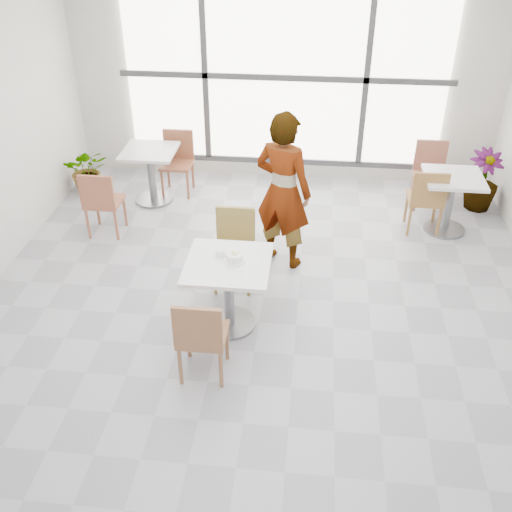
# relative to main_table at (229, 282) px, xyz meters

# --- Properties ---
(floor) EXTENTS (7.00, 7.00, 0.00)m
(floor) POSITION_rel_main_table_xyz_m (0.29, 0.05, -0.52)
(floor) COLOR #9E9EA5
(floor) RESTS_ON ground
(ceiling) EXTENTS (7.00, 7.00, 0.00)m
(ceiling) POSITION_rel_main_table_xyz_m (0.29, 0.05, 2.48)
(ceiling) COLOR white
(ceiling) RESTS_ON ground
(wall_back) EXTENTS (6.00, 0.00, 6.00)m
(wall_back) POSITION_rel_main_table_xyz_m (0.29, 3.55, 0.98)
(wall_back) COLOR silver
(wall_back) RESTS_ON ground
(window) EXTENTS (4.60, 0.07, 2.52)m
(window) POSITION_rel_main_table_xyz_m (0.29, 3.49, 0.98)
(window) COLOR white
(window) RESTS_ON ground
(main_table) EXTENTS (0.80, 0.80, 0.75)m
(main_table) POSITION_rel_main_table_xyz_m (0.00, 0.00, 0.00)
(main_table) COLOR white
(main_table) RESTS_ON ground
(chair_near) EXTENTS (0.42, 0.42, 0.87)m
(chair_near) POSITION_rel_main_table_xyz_m (-0.13, -0.76, -0.02)
(chair_near) COLOR #956241
(chair_near) RESTS_ON ground
(chair_far) EXTENTS (0.42, 0.42, 0.87)m
(chair_far) POSITION_rel_main_table_xyz_m (-0.05, 0.76, -0.02)
(chair_far) COLOR olive
(chair_far) RESTS_ON ground
(oatmeal_bowl) EXTENTS (0.21, 0.21, 0.10)m
(oatmeal_bowl) POSITION_rel_main_table_xyz_m (0.06, 0.03, 0.27)
(oatmeal_bowl) COLOR white
(oatmeal_bowl) RESTS_ON main_table
(coffee_cup) EXTENTS (0.16, 0.13, 0.07)m
(coffee_cup) POSITION_rel_main_table_xyz_m (-0.09, 0.10, 0.26)
(coffee_cup) COLOR white
(coffee_cup) RESTS_ON main_table
(person) EXTENTS (0.78, 0.66, 1.81)m
(person) POSITION_rel_main_table_xyz_m (0.43, 1.22, 0.38)
(person) COLOR black
(person) RESTS_ON ground
(bg_table_left) EXTENTS (0.70, 0.70, 0.75)m
(bg_table_left) POSITION_rel_main_table_xyz_m (-1.44, 2.56, -0.04)
(bg_table_left) COLOR silver
(bg_table_left) RESTS_ON ground
(bg_table_right) EXTENTS (0.70, 0.70, 0.75)m
(bg_table_right) POSITION_rel_main_table_xyz_m (2.46, 2.16, -0.04)
(bg_table_right) COLOR white
(bg_table_right) RESTS_ON ground
(bg_chair_left_near) EXTENTS (0.42, 0.42, 0.87)m
(bg_chair_left_near) POSITION_rel_main_table_xyz_m (-1.79, 1.57, -0.02)
(bg_chair_left_near) COLOR #9C593D
(bg_chair_left_near) RESTS_ON ground
(bg_chair_left_far) EXTENTS (0.42, 0.42, 0.87)m
(bg_chair_left_far) POSITION_rel_main_table_xyz_m (-1.15, 2.91, -0.02)
(bg_chair_left_far) COLOR brown
(bg_chair_left_far) RESTS_ON ground
(bg_chair_right_near) EXTENTS (0.42, 0.42, 0.87)m
(bg_chair_right_near) POSITION_rel_main_table_xyz_m (2.15, 2.06, -0.02)
(bg_chair_right_near) COLOR #9C6C38
(bg_chair_right_near) RESTS_ON ground
(bg_chair_right_far) EXTENTS (0.42, 0.42, 0.87)m
(bg_chair_right_far) POSITION_rel_main_table_xyz_m (2.31, 2.89, -0.02)
(bg_chair_right_far) COLOR #A3604B
(bg_chair_right_far) RESTS_ON ground
(plant_left) EXTENTS (0.72, 0.67, 0.67)m
(plant_left) POSITION_rel_main_table_xyz_m (-2.41, 2.73, -0.19)
(plant_left) COLOR #46753D
(plant_left) RESTS_ON ground
(plant_right) EXTENTS (0.53, 0.53, 0.82)m
(plant_right) POSITION_rel_main_table_xyz_m (2.99, 2.82, -0.11)
(plant_right) COLOR #58853E
(plant_right) RESTS_ON ground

